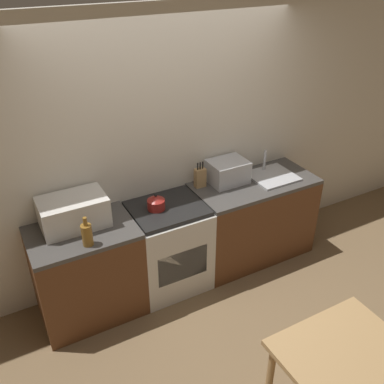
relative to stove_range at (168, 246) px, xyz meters
The scene contains 12 objects.
ground_plane 0.83m from the stove_range, 74.31° to the right, with size 16.00×16.00×0.00m, color brown.
wall_back 0.94m from the stove_range, 61.21° to the left, with size 10.00×0.06×2.60m.
counter_left_run 0.80m from the stove_range, behind, with size 0.90×0.62×0.90m.
counter_right_run 0.99m from the stove_range, ahead, with size 1.28×0.62×0.90m.
stove_range is the anchor object (origin of this frame).
kettle 0.53m from the stove_range, 169.89° to the left, with size 0.16×0.16×0.16m.
microwave 1.01m from the stove_range, behind, with size 0.55×0.36×0.26m.
bottle 0.99m from the stove_range, 165.34° to the right, with size 0.09×0.09×0.26m.
knife_block 0.74m from the stove_range, 22.49° to the left, with size 0.11×0.07×0.26m.
toaster_oven 0.94m from the stove_range, 10.53° to the left, with size 0.37×0.30×0.23m.
sink_basin 1.29m from the stove_range, ahead, with size 0.45×0.42×0.24m.
dining_table 1.92m from the stove_range, 80.01° to the right, with size 0.82×0.63×0.77m.
Camera 1 is at (-1.57, -2.35, 2.99)m, focal length 40.00 mm.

